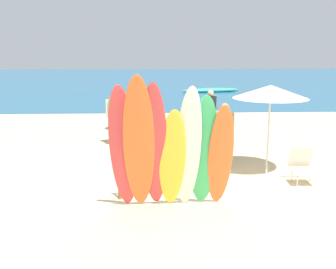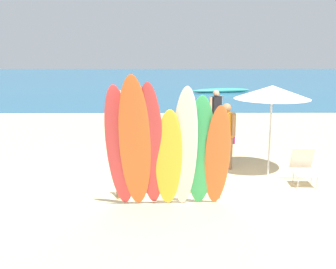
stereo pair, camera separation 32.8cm
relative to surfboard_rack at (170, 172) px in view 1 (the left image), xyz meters
The scene contains 18 objects.
ground 14.01m from the surfboard_rack, 90.00° to the left, with size 60.00×60.00×0.00m, color #D3BC8C.
ocean_water 31.09m from the surfboard_rack, 90.00° to the left, with size 60.00×40.00×0.02m, color #235B7F.
surfboard_rack is the anchor object (origin of this frame).
surfboard_red_0 1.32m from the surfboard_rack, 142.50° to the right, with size 0.50×0.07×2.58m, color #D13D42.
surfboard_orange_1 1.30m from the surfboard_rack, 124.94° to the right, with size 0.56×0.07×2.88m, color orange.
surfboard_red_2 1.11m from the surfboard_rack, 112.14° to the right, with size 0.47×0.08×2.75m, color #D13D42.
surfboard_yellow_3 0.84m from the surfboard_rack, 89.65° to the right, with size 0.49×0.07×2.19m, color yellow.
surfboard_white_4 1.03m from the surfboard_rack, 68.94° to the right, with size 0.47×0.06×2.60m, color white.
surfboard_green_5 1.03m from the surfboard_rack, 46.83° to the right, with size 0.52×0.07×2.38m, color #38B266.
surfboard_orange_6 1.21m from the surfboard_rack, 35.42° to the right, with size 0.47×0.06×2.23m, color orange.
beachgoer_strolling 7.30m from the surfboard_rack, 103.45° to the left, with size 0.41×0.45×1.50m.
beachgoer_midbeach 2.67m from the surfboard_rack, 55.71° to the left, with size 0.44×0.53×1.68m.
beachgoer_by_water 6.18m from the surfboard_rack, 96.27° to the left, with size 0.53×0.44×1.71m.
beachgoer_photographing 6.30m from the surfboard_rack, 74.27° to the left, with size 0.49×0.43×1.61m.
beachgoer_near_rack 4.98m from the surfboard_rack, 107.30° to the left, with size 0.63×0.29×1.69m.
beach_chair_red 3.20m from the surfboard_rack, 16.23° to the left, with size 0.52×0.69×0.83m.
beach_umbrella 3.22m from the surfboard_rack, 31.98° to the left, with size 1.78×1.78×2.18m.
distant_boat 20.29m from the surfboard_rack, 79.16° to the left, with size 4.19×1.38×0.33m.
Camera 1 is at (-0.41, -7.90, 3.05)m, focal length 43.40 mm.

